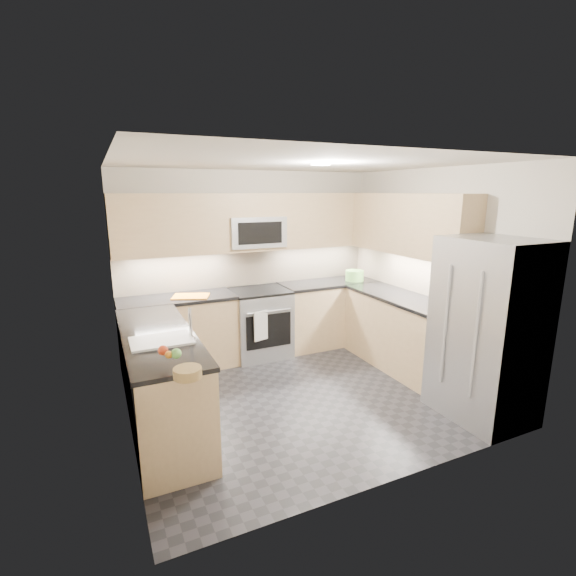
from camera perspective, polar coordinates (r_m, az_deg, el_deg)
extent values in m
cube|color=black|center=(4.84, 1.80, -14.25)|extent=(3.60, 3.20, 0.00)
cube|color=beige|center=(4.31, 2.04, 16.76)|extent=(3.60, 3.20, 0.02)
cube|color=beige|center=(5.86, -5.15, 3.46)|extent=(3.60, 0.02, 2.50)
cube|color=beige|center=(3.12, 15.30, -5.56)|extent=(3.60, 0.02, 2.50)
cube|color=beige|center=(3.96, -22.03, -2.10)|extent=(0.02, 3.20, 2.50)
cube|color=beige|center=(5.45, 19.08, 2.07)|extent=(0.02, 3.20, 2.50)
cube|color=tan|center=(5.50, -14.70, -6.16)|extent=(1.42, 0.60, 0.90)
cube|color=tan|center=(6.23, 5.45, -3.53)|extent=(1.42, 0.60, 0.90)
cube|color=tan|center=(5.56, 15.15, -5.99)|extent=(0.60, 1.70, 0.90)
cube|color=tan|center=(4.25, -16.98, -12.16)|extent=(0.60, 2.00, 0.90)
cube|color=black|center=(5.37, -14.98, -1.42)|extent=(1.42, 0.63, 0.04)
cube|color=black|center=(6.11, 5.54, 0.70)|extent=(1.42, 0.63, 0.04)
cube|color=black|center=(5.43, 15.44, -1.29)|extent=(0.63, 1.70, 0.04)
cube|color=black|center=(4.08, -17.42, -6.17)|extent=(0.63, 2.00, 0.04)
cube|color=tan|center=(5.63, -4.66, 8.98)|extent=(3.60, 0.35, 0.75)
cube|color=tan|center=(5.46, 16.19, 8.39)|extent=(0.35, 1.95, 0.75)
cube|color=tan|center=(5.86, -5.13, 2.92)|extent=(3.60, 0.01, 0.51)
cube|color=tan|center=(5.78, 15.94, 2.33)|extent=(0.01, 2.30, 0.51)
cube|color=#96999D|center=(5.75, -3.89, -4.86)|extent=(0.76, 0.65, 0.91)
cube|color=black|center=(5.63, -3.96, -0.40)|extent=(0.76, 0.65, 0.03)
cube|color=black|center=(5.46, -2.64, -5.89)|extent=(0.62, 0.02, 0.45)
cylinder|color=#B2B5BA|center=(5.36, -2.59, -3.22)|extent=(0.60, 0.02, 0.02)
cube|color=#A6A9AE|center=(5.61, -4.55, 7.69)|extent=(0.76, 0.40, 0.40)
cube|color=black|center=(5.42, -3.79, 7.51)|extent=(0.60, 0.01, 0.28)
cube|color=gray|center=(4.53, 25.58, -5.24)|extent=(0.70, 0.90, 1.80)
cylinder|color=#B2B5BA|center=(4.13, 24.24, -6.07)|extent=(0.02, 0.02, 1.20)
cylinder|color=#B2B5BA|center=(4.36, 20.70, -4.78)|extent=(0.02, 0.02, 1.20)
cube|color=white|center=(3.86, -16.86, -7.87)|extent=(0.52, 0.38, 0.16)
cylinder|color=silver|center=(3.83, -13.21, -4.62)|extent=(0.03, 0.03, 0.28)
cylinder|color=#61A346|center=(6.21, 9.09, 1.69)|extent=(0.29, 0.29, 0.15)
cube|color=orange|center=(5.34, -13.15, -1.11)|extent=(0.52, 0.45, 0.01)
cylinder|color=#9D7D49|center=(3.08, -13.57, -11.21)|extent=(0.24, 0.24, 0.07)
sphere|color=red|center=(3.31, -16.72, -8.17)|extent=(0.08, 0.08, 0.08)
sphere|color=#67B44D|center=(3.22, -15.04, -8.66)|extent=(0.08, 0.08, 0.08)
cube|color=white|center=(5.35, -3.73, -5.18)|extent=(0.20, 0.07, 0.39)
sphere|color=orange|center=(3.22, -15.99, -8.76)|extent=(0.06, 0.06, 0.06)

